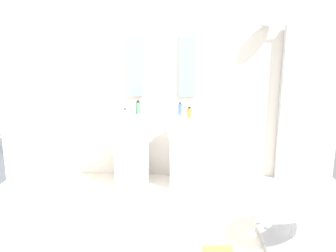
% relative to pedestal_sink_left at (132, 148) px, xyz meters
% --- Properties ---
extents(ground_plane, '(4.80, 3.60, 0.04)m').
position_rel_pedestal_sink_left_xyz_m(ground_plane, '(0.35, -1.24, -0.52)').
color(ground_plane, silver).
extents(rear_partition, '(4.80, 0.10, 2.60)m').
position_rel_pedestal_sink_left_xyz_m(rear_partition, '(0.35, 0.41, 0.80)').
color(rear_partition, silver).
rests_on(rear_partition, ground_plane).
extents(pedestal_sink_left, '(0.47, 0.47, 1.02)m').
position_rel_pedestal_sink_left_xyz_m(pedestal_sink_left, '(0.00, 0.00, 0.00)').
color(pedestal_sink_left, white).
rests_on(pedestal_sink_left, ground_plane).
extents(pedestal_sink_right, '(0.47, 0.47, 1.02)m').
position_rel_pedestal_sink_left_xyz_m(pedestal_sink_right, '(0.70, 0.00, 0.00)').
color(pedestal_sink_right, white).
rests_on(pedestal_sink_right, ground_plane).
extents(vanity_mirror_left, '(0.22, 0.03, 0.78)m').
position_rel_pedestal_sink_left_xyz_m(vanity_mirror_left, '(0.00, 0.34, 1.02)').
color(vanity_mirror_left, '#8C9EA8').
extents(vanity_mirror_right, '(0.22, 0.03, 0.78)m').
position_rel_pedestal_sink_left_xyz_m(vanity_mirror_right, '(0.70, 0.34, 1.02)').
color(vanity_mirror_right, '#8C9EA8').
extents(shower_column, '(0.49, 0.24, 2.05)m').
position_rel_pedestal_sink_left_xyz_m(shower_column, '(1.99, 0.28, 0.58)').
color(shower_column, '#B7BABF').
rests_on(shower_column, ground_plane).
extents(lounge_chair, '(1.10, 1.10, 0.65)m').
position_rel_pedestal_sink_left_xyz_m(lounge_chair, '(1.68, -1.33, -0.15)').
color(lounge_chair, '#B7BABF').
rests_on(lounge_chair, ground_plane).
extents(magazine_ochre, '(0.27, 0.18, 0.02)m').
position_rel_pedestal_sink_left_xyz_m(magazine_ochre, '(0.98, -1.52, -0.48)').
color(magazine_ochre, gold).
rests_on(magazine_ochre, area_rug).
extents(coffee_mug, '(0.08, 0.08, 0.10)m').
position_rel_pedestal_sink_left_xyz_m(coffee_mug, '(0.71, -1.58, -0.44)').
color(coffee_mug, white).
rests_on(coffee_mug, area_rug).
extents(soap_bottle_green, '(0.04, 0.04, 0.17)m').
position_rel_pedestal_sink_left_xyz_m(soap_bottle_green, '(0.07, 0.10, 0.51)').
color(soap_bottle_green, '#59996B').
rests_on(soap_bottle_green, pedestal_sink_left).
extents(soap_bottle_amber, '(0.06, 0.06, 0.14)m').
position_rel_pedestal_sink_left_xyz_m(soap_bottle_amber, '(0.73, -0.11, 0.49)').
color(soap_bottle_amber, '#C68C38').
rests_on(soap_bottle_amber, pedestal_sink_right).
extents(soap_bottle_clear, '(0.04, 0.04, 0.12)m').
position_rel_pedestal_sink_left_xyz_m(soap_bottle_clear, '(-0.05, -0.17, 0.48)').
color(soap_bottle_clear, silver).
rests_on(soap_bottle_clear, pedestal_sink_left).
extents(soap_bottle_blue, '(0.05, 0.05, 0.16)m').
position_rel_pedestal_sink_left_xyz_m(soap_bottle_blue, '(0.62, 0.09, 0.50)').
color(soap_bottle_blue, '#4C72B7').
rests_on(soap_bottle_blue, pedestal_sink_right).
extents(soap_bottle_black, '(0.06, 0.06, 0.17)m').
position_rel_pedestal_sink_left_xyz_m(soap_bottle_black, '(0.07, 0.14, 0.51)').
color(soap_bottle_black, black).
rests_on(soap_bottle_black, pedestal_sink_left).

